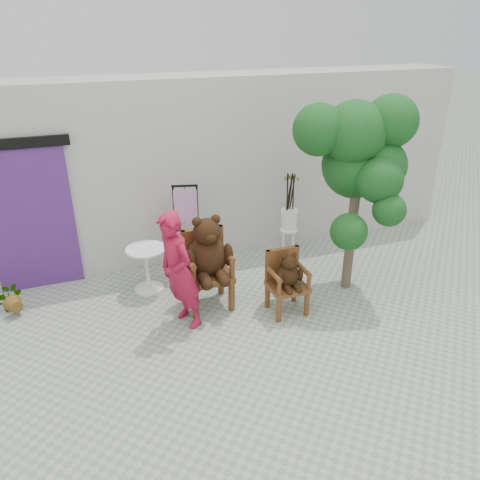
{
  "coord_description": "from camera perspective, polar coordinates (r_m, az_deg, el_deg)",
  "views": [
    {
      "loc": [
        -2.36,
        -4.47,
        3.75
      ],
      "look_at": [
        -0.25,
        1.14,
        0.95
      ],
      "focal_mm": 35.0,
      "sensor_mm": 36.0,
      "label": 1
    }
  ],
  "objects": [
    {
      "name": "back_wall",
      "position": [
        8.25,
        -3.21,
        9.14
      ],
      "size": [
        9.0,
        1.0,
        3.0
      ],
      "primitive_type": "cube",
      "color": "#BBB8AF",
      "rests_on": "ground"
    },
    {
      "name": "person",
      "position": [
        6.09,
        -7.45,
        -3.82
      ],
      "size": [
        0.6,
        0.71,
        1.67
      ],
      "primitive_type": "imported",
      "rotation": [
        0.0,
        0.0,
        -1.19
      ],
      "color": "#A21331",
      "rests_on": "ground"
    },
    {
      "name": "chair_big",
      "position": [
        6.54,
        -4.0,
        -2.01
      ],
      "size": [
        0.68,
        0.74,
        1.4
      ],
      "color": "#4F2A10",
      "rests_on": "ground"
    },
    {
      "name": "cafe_table",
      "position": [
        7.2,
        -11.25,
        -2.88
      ],
      "size": [
        0.6,
        0.6,
        0.7
      ],
      "rotation": [
        0.0,
        0.0,
        -0.4
      ],
      "color": "white",
      "rests_on": "ground"
    },
    {
      "name": "stool_bucket",
      "position": [
        8.19,
        6.0,
        2.57
      ],
      "size": [
        0.32,
        0.32,
        1.45
      ],
      "rotation": [
        0.0,
        0.0,
        -0.43
      ],
      "color": "white",
      "rests_on": "ground"
    },
    {
      "name": "potted_plant",
      "position": [
        7.38,
        -26.06,
        -6.47
      ],
      "size": [
        0.48,
        0.46,
        0.42
      ],
      "primitive_type": "imported",
      "rotation": [
        0.0,
        0.0,
        0.43
      ],
      "color": "#0E3515",
      "rests_on": "ground"
    },
    {
      "name": "tree",
      "position": [
        6.81,
        14.62,
        9.86
      ],
      "size": [
        1.67,
        1.43,
        2.9
      ],
      "rotation": [
        0.0,
        0.0,
        0.27
      ],
      "color": "#433628",
      "rests_on": "ground"
    },
    {
      "name": "doorway",
      "position": [
        7.54,
        -24.14,
        2.68
      ],
      "size": [
        1.4,
        0.11,
        2.33
      ],
      "color": "#4F2570",
      "rests_on": "ground"
    },
    {
      "name": "chair_small",
      "position": [
        6.54,
        5.75,
        -4.41
      ],
      "size": [
        0.52,
        0.5,
        0.92
      ],
      "color": "#4F2A10",
      "rests_on": "ground"
    },
    {
      "name": "ground_plane",
      "position": [
        6.3,
        5.93,
        -11.7
      ],
      "size": [
        60.0,
        60.0,
        0.0
      ],
      "primitive_type": "plane",
      "color": "gray",
      "rests_on": "ground"
    },
    {
      "name": "display_stand",
      "position": [
        7.51,
        -6.43,
        -0.07
      ],
      "size": [
        0.53,
        0.46,
        1.51
      ],
      "rotation": [
        0.0,
        0.0,
        -0.27
      ],
      "color": "black",
      "rests_on": "ground"
    }
  ]
}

